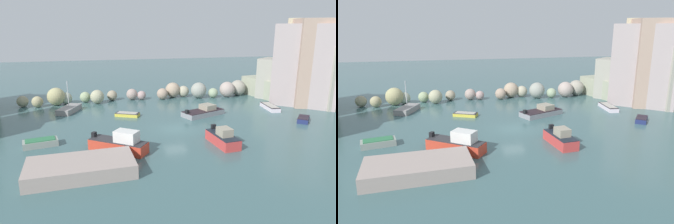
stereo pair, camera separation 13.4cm
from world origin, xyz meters
The scene contains 12 objects.
cove_water centered at (0.00, 0.00, 0.00)m, with size 160.00×160.00×0.00m, color #3E6063.
cliff_headland_right centered at (23.83, 8.33, 5.17)m, with size 16.98×16.78×12.40m.
rock_breakwater centered at (0.72, 15.21, 1.09)m, with size 35.65×4.26×2.56m.
stone_dock centered at (-10.04, -9.22, 0.56)m, with size 8.21×4.22×1.13m, color #A29089.
moored_boat_0 centered at (-4.70, 6.57, 0.25)m, with size 3.26×2.46×0.47m.
moored_boat_1 centered at (15.79, -0.85, 0.29)m, with size 2.53×2.65×0.59m.
moored_boat_2 centered at (-12.11, 10.45, 0.37)m, with size 3.29×4.65×4.24m.
moored_boat_3 centered at (5.01, 4.72, 0.47)m, with size 5.99×4.14×1.35m.
moored_boat_4 centered at (3.21, -5.74, 0.65)m, with size 2.09×4.40×1.78m.
moored_boat_5 centered at (-14.00, -2.08, 0.34)m, with size 3.39×2.05×0.71m.
moored_boat_6 centered at (-6.67, -5.19, 0.76)m, with size 5.46×4.66×2.08m.
moored_boat_7 centered at (15.10, 5.54, 0.31)m, with size 1.78×4.20×0.60m.
Camera 2 is at (-8.57, -32.56, 11.08)m, focal length 33.64 mm.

